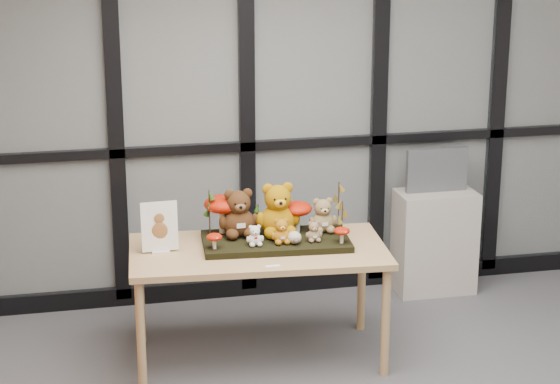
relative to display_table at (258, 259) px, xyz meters
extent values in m
plane|color=beige|center=(0.57, 1.01, 0.78)|extent=(5.00, 0.00, 5.00)
cube|color=#2D383F|center=(0.57, 0.98, 0.78)|extent=(4.90, 0.02, 2.70)
cube|color=black|center=(0.57, 0.98, -0.56)|extent=(4.90, 0.06, 0.12)
cube|color=black|center=(0.57, 0.98, 0.43)|extent=(4.90, 0.06, 0.06)
cube|color=black|center=(-0.73, 0.98, 0.78)|extent=(0.10, 0.06, 2.70)
cube|color=black|center=(0.12, 0.98, 0.78)|extent=(0.10, 0.06, 2.70)
cube|color=black|center=(1.02, 0.98, 0.78)|extent=(0.10, 0.06, 2.70)
cube|color=black|center=(1.87, 0.98, 0.78)|extent=(0.10, 0.06, 2.70)
cube|color=tan|center=(0.00, 0.00, 0.05)|extent=(1.52, 0.85, 0.04)
cylinder|color=tan|center=(-0.71, -0.26, -0.30)|extent=(0.05, 0.05, 0.65)
cylinder|color=tan|center=(-0.66, 0.37, -0.30)|extent=(0.05, 0.05, 0.65)
cylinder|color=tan|center=(0.66, -0.37, -0.30)|extent=(0.05, 0.05, 0.65)
cylinder|color=tan|center=(0.71, 0.26, -0.30)|extent=(0.05, 0.05, 0.65)
cube|color=black|center=(0.11, 0.05, 0.09)|extent=(0.88, 0.49, 0.04)
cube|color=silver|center=(-0.56, 0.06, 0.07)|extent=(0.10, 0.06, 0.01)
cube|color=white|center=(-0.56, 0.06, 0.22)|extent=(0.21, 0.04, 0.29)
ellipsoid|color=brown|center=(-0.56, 0.05, 0.20)|extent=(0.09, 0.01, 0.10)
ellipsoid|color=brown|center=(-0.56, 0.05, 0.27)|extent=(0.06, 0.01, 0.06)
cube|color=white|center=(0.02, -0.30, 0.07)|extent=(0.08, 0.03, 0.00)
cube|color=#AAA298|center=(1.38, 0.78, -0.27)|extent=(0.53, 0.31, 0.71)
cube|color=#52545A|center=(1.38, 0.80, 0.24)|extent=(0.42, 0.04, 0.30)
cube|color=black|center=(1.38, 0.78, 0.24)|extent=(0.37, 0.00, 0.25)
camera|label=1|loc=(-1.04, -5.39, 2.07)|focal=65.00mm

